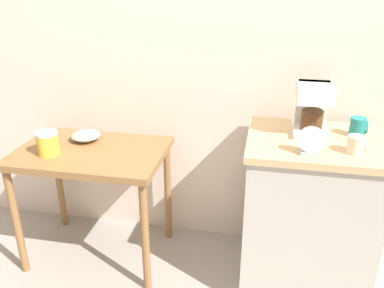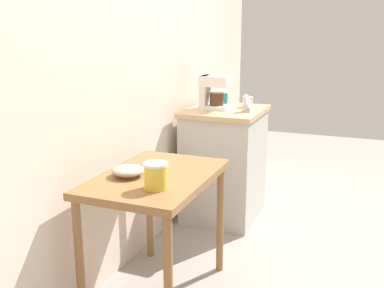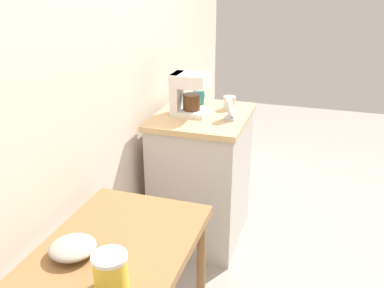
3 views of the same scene
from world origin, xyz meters
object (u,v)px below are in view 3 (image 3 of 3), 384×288
Objects in this scene: mug_dark_teal at (199,97)px; mug_small_cream at (229,103)px; canister_enamel at (111,272)px; coffee_maker at (187,92)px; table_clock at (231,110)px; bowl_stoneware at (73,248)px.

mug_small_cream is at bearing -101.73° from mug_dark_teal.
mug_small_cream is (1.60, -0.04, 0.14)m from canister_enamel.
coffee_maker is at bearing 128.68° from mug_small_cream.
coffee_maker reaches higher than mug_dark_teal.
canister_enamel is 0.99× the size of table_clock.
canister_enamel is 1.45m from coffee_maker.
table_clock is at bearing -3.75° from canister_enamel.
bowl_stoneware is 1.52m from mug_small_cream.
bowl_stoneware is at bearing 178.73° from coffee_maker.
table_clock is at bearing -165.59° from mug_small_cream.
canister_enamel is at bearing 178.65° from mug_small_cream.
table_clock is (-0.26, -0.28, 0.01)m from mug_dark_teal.
mug_dark_teal is (1.65, 0.19, 0.15)m from canister_enamel.
canister_enamel is at bearing -172.11° from coffee_maker.
coffee_maker is (1.41, 0.20, 0.24)m from canister_enamel.
mug_dark_teal reaches higher than canister_enamel.
canister_enamel is at bearing -173.49° from mug_dark_teal.
mug_small_cream reaches higher than canister_enamel.
mug_dark_teal reaches higher than bowl_stoneware.
bowl_stoneware is 0.26m from canister_enamel.
canister_enamel is at bearing 176.25° from table_clock.
bowl_stoneware is at bearing 62.22° from canister_enamel.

